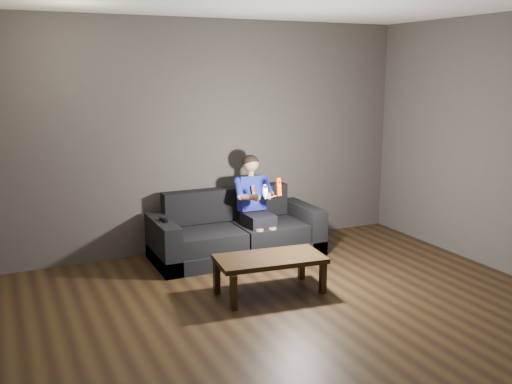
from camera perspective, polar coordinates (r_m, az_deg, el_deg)
name	(u,v)px	position (r m, az deg, el deg)	size (l,w,h in m)	color
floor	(317,327)	(4.95, 6.15, -13.30)	(5.00, 5.00, 0.00)	black
back_wall	(211,136)	(6.78, -4.56, 5.56)	(5.00, 0.04, 2.70)	#3F3B36
sofa	(236,235)	(6.62, -2.01, -4.35)	(1.94, 0.84, 0.75)	black
child	(255,199)	(6.56, -0.12, -0.66)	(0.45, 0.56, 1.11)	black
wii_remote_red	(279,187)	(6.17, 2.28, 0.52)	(0.05, 0.07, 0.20)	#E83500
nunchuk_white	(265,191)	(6.11, 0.91, 0.08)	(0.09, 0.11, 0.16)	white
wii_remote_black	(164,220)	(6.20, -9.23, -2.78)	(0.05, 0.16, 0.03)	black
coffee_table	(270,262)	(5.50, 1.40, -6.97)	(1.07, 0.62, 0.37)	black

